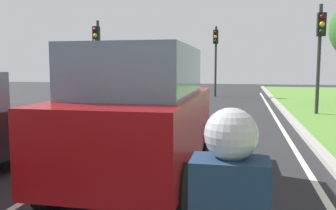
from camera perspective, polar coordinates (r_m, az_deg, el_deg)
The scene contains 9 objects.
ground_plane at distance 11.42m, azimuth -0.01°, elevation -3.61°, with size 60.00×60.00×0.00m, color #262628.
lane_line_center at distance 11.59m, azimuth -3.40°, elevation -3.47°, with size 0.12×32.00×0.01m, color silver.
lane_line_right_edge at distance 11.23m, azimuth 18.29°, elevation -4.08°, with size 0.12×32.00×0.01m, color silver.
curb_right at distance 11.29m, azimuth 20.83°, elevation -3.83°, with size 0.24×48.00×0.12m, color #9E9B93.
car_suv_ahead at distance 5.97m, azimuth -4.23°, elevation -1.33°, with size 2.02×4.53×2.28m.
car_hatchback_far at distance 12.62m, azimuth -10.27°, elevation 1.26°, with size 1.74×3.70×1.78m.
traffic_light_near_right at distance 15.26m, azimuth 23.50°, elevation 9.37°, with size 0.32×0.50×4.41m.
traffic_light_overhead_left at distance 17.88m, azimuth -11.43°, elevation 8.92°, with size 0.32×0.50×4.22m.
traffic_light_far_median at distance 23.35m, azimuth 7.76°, elevation 8.99°, with size 0.32×0.50×4.57m.
Camera 1 is at (2.39, 3.01, 1.95)m, focal length 37.50 mm.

